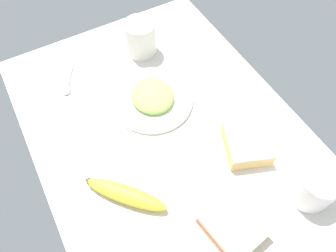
# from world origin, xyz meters

# --- Properties ---
(tabletop) EXTENTS (0.90, 0.64, 0.02)m
(tabletop) POSITION_xyz_m (0.00, 0.00, 0.01)
(tabletop) COLOR beige
(tabletop) RESTS_ON ground
(plate_of_food) EXTENTS (0.22, 0.22, 0.04)m
(plate_of_food) POSITION_xyz_m (0.11, -0.01, 0.03)
(plate_of_food) COLOR white
(plate_of_food) RESTS_ON tabletop
(coffee_mug_black) EXTENTS (0.11, 0.09, 0.10)m
(coffee_mug_black) POSITION_xyz_m (0.29, -0.07, 0.07)
(coffee_mug_black) COLOR silver
(coffee_mug_black) RESTS_ON tabletop
(coffee_mug_milky) EXTENTS (0.12, 0.09, 0.09)m
(coffee_mug_milky) POSITION_xyz_m (-0.29, -0.19, 0.07)
(coffee_mug_milky) COLOR white
(coffee_mug_milky) RESTS_ON tabletop
(sandwich_main) EXTENTS (0.13, 0.12, 0.04)m
(sandwich_main) POSITION_xyz_m (-0.28, -0.00, 0.04)
(sandwich_main) COLOR #DBB77A
(sandwich_main) RESTS_ON tabletop
(sandwich_side) EXTENTS (0.14, 0.13, 0.04)m
(sandwich_side) POSITION_xyz_m (-0.13, -0.14, 0.04)
(sandwich_side) COLOR #DBB77A
(sandwich_side) RESTS_ON tabletop
(banana) EXTENTS (0.17, 0.15, 0.04)m
(banana) POSITION_xyz_m (-0.10, 0.16, 0.04)
(banana) COLOR yellow
(banana) RESTS_ON tabletop
(spoon) EXTENTS (0.11, 0.07, 0.01)m
(spoon) POSITION_xyz_m (0.27, 0.17, 0.02)
(spoon) COLOR silver
(spoon) RESTS_ON tabletop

